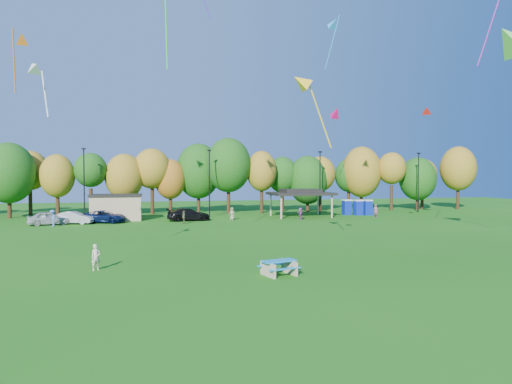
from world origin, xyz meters
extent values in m
plane|color=#19600F|center=(0.00, 0.00, 0.00)|extent=(160.00, 160.00, 0.00)
cylinder|color=black|center=(-23.75, 44.20, 1.78)|extent=(0.50, 0.50, 3.56)
ellipsoid|color=#144C0F|center=(-23.75, 44.20, 5.94)|extent=(6.62, 6.62, 8.00)
cylinder|color=black|center=(-22.13, 48.25, 1.90)|extent=(0.50, 0.50, 3.79)
ellipsoid|color=olive|center=(-22.13, 48.25, 6.32)|extent=(4.94, 4.94, 5.58)
cylinder|color=black|center=(-18.02, 45.01, 1.67)|extent=(0.50, 0.50, 3.34)
ellipsoid|color=olive|center=(-18.02, 45.01, 5.56)|extent=(4.61, 4.61, 5.88)
cylinder|color=black|center=(-13.72, 44.85, 1.91)|extent=(0.50, 0.50, 3.82)
ellipsoid|color=#144C0F|center=(-13.72, 44.85, 6.36)|extent=(4.43, 4.43, 4.73)
cylinder|color=black|center=(-9.30, 45.50, 1.63)|extent=(0.50, 0.50, 3.25)
ellipsoid|color=olive|center=(-9.30, 45.50, 5.42)|extent=(5.33, 5.33, 6.53)
cylinder|color=black|center=(-5.45, 46.07, 1.98)|extent=(0.50, 0.50, 3.96)
ellipsoid|color=olive|center=(-5.45, 46.07, 6.61)|extent=(5.31, 5.31, 5.82)
cylinder|color=black|center=(-2.85, 46.34, 1.52)|extent=(0.50, 0.50, 3.05)
ellipsoid|color=#995914|center=(-2.85, 46.34, 5.08)|extent=(4.54, 4.54, 5.87)
cylinder|color=black|center=(1.42, 47.53, 1.89)|extent=(0.50, 0.50, 3.77)
ellipsoid|color=#144C0F|center=(1.42, 47.53, 6.29)|extent=(6.69, 6.69, 8.35)
cylinder|color=black|center=(5.46, 44.54, 2.14)|extent=(0.50, 0.50, 4.28)
ellipsoid|color=#144C0F|center=(5.46, 44.54, 7.14)|extent=(6.64, 6.64, 8.01)
cylinder|color=black|center=(10.41, 44.21, 1.88)|extent=(0.50, 0.50, 3.76)
ellipsoid|color=olive|center=(10.41, 44.21, 6.27)|extent=(4.49, 4.49, 6.02)
cylinder|color=black|center=(14.29, 46.25, 1.72)|extent=(0.50, 0.50, 3.43)
ellipsoid|color=#144C0F|center=(14.29, 46.25, 5.72)|extent=(4.77, 4.77, 5.63)
cylinder|color=black|center=(18.11, 45.40, 1.48)|extent=(0.50, 0.50, 2.95)
ellipsoid|color=#144C0F|center=(18.11, 45.40, 4.92)|extent=(6.14, 6.14, 7.54)
cylinder|color=black|center=(20.39, 45.86, 1.76)|extent=(0.50, 0.50, 3.52)
ellipsoid|color=olive|center=(20.39, 45.86, 5.87)|extent=(4.78, 4.78, 5.53)
cylinder|color=black|center=(26.06, 47.51, 1.69)|extent=(0.50, 0.50, 3.39)
ellipsoid|color=#144C0F|center=(26.06, 47.51, 5.64)|extent=(4.54, 4.54, 5.46)
cylinder|color=black|center=(27.70, 46.23, 1.86)|extent=(0.50, 0.50, 3.72)
ellipsoid|color=olive|center=(27.70, 46.23, 6.20)|extent=(6.32, 6.32, 8.24)
cylinder|color=black|center=(31.99, 44.27, 2.03)|extent=(0.50, 0.50, 4.06)
ellipsoid|color=olive|center=(31.99, 44.27, 6.77)|extent=(4.50, 4.50, 5.13)
cylinder|color=black|center=(37.07, 44.81, 1.53)|extent=(0.50, 0.50, 3.05)
ellipsoid|color=#144C0F|center=(37.07, 44.81, 5.09)|extent=(5.97, 5.97, 7.05)
cylinder|color=black|center=(38.98, 46.35, 1.78)|extent=(0.50, 0.50, 3.55)
ellipsoid|color=olive|center=(38.98, 46.35, 5.92)|extent=(4.60, 4.60, 4.99)
cylinder|color=black|center=(44.51, 44.51, 2.03)|extent=(0.50, 0.50, 4.07)
ellipsoid|color=olive|center=(44.51, 44.51, 6.78)|extent=(5.83, 5.83, 7.42)
cylinder|color=black|center=(-14.00, 40.00, 4.50)|extent=(0.16, 0.16, 9.00)
cube|color=black|center=(-14.00, 40.00, 9.00)|extent=(0.50, 0.25, 0.18)
cylinder|color=black|center=(2.00, 40.00, 4.50)|extent=(0.16, 0.16, 9.00)
cube|color=black|center=(2.00, 40.00, 9.00)|extent=(0.50, 0.25, 0.18)
cylinder|color=black|center=(18.00, 40.00, 4.50)|extent=(0.16, 0.16, 9.00)
cube|color=black|center=(18.00, 40.00, 9.00)|extent=(0.50, 0.25, 0.18)
cylinder|color=black|center=(34.00, 40.00, 4.50)|extent=(0.16, 0.16, 9.00)
cube|color=black|center=(34.00, 40.00, 9.00)|extent=(0.50, 0.25, 0.18)
cube|color=tan|center=(-10.00, 38.00, 1.50)|extent=(6.00, 4.00, 3.00)
cube|color=black|center=(-10.00, 38.00, 3.12)|extent=(6.30, 4.30, 0.25)
cylinder|color=tan|center=(10.50, 34.50, 1.50)|extent=(0.24, 0.24, 3.00)
cylinder|color=tan|center=(17.50, 34.50, 1.50)|extent=(0.24, 0.24, 3.00)
cylinder|color=tan|center=(10.50, 39.50, 1.50)|extent=(0.24, 0.24, 3.00)
cylinder|color=tan|center=(17.50, 39.50, 1.50)|extent=(0.24, 0.24, 3.00)
cube|color=black|center=(14.00, 37.00, 3.15)|extent=(8.20, 6.20, 0.35)
cube|color=black|center=(14.00, 37.00, 3.55)|extent=(5.00, 3.50, 0.45)
cube|color=#0C259D|center=(21.51, 38.51, 1.00)|extent=(1.10, 1.10, 2.00)
cube|color=silver|center=(21.51, 38.51, 2.09)|extent=(1.15, 1.15, 0.18)
cube|color=#0C259D|center=(22.81, 37.56, 1.00)|extent=(1.10, 1.10, 2.00)
cube|color=silver|center=(22.81, 37.56, 2.09)|extent=(1.15, 1.15, 0.18)
cube|color=#0C259D|center=(24.11, 37.28, 1.00)|extent=(1.10, 1.10, 2.00)
cube|color=silver|center=(24.11, 37.28, 2.09)|extent=(1.15, 1.15, 0.18)
cube|color=tan|center=(-0.08, 2.58, 0.39)|extent=(0.50, 1.54, 0.77)
cube|color=tan|center=(1.28, 2.92, 0.39)|extent=(0.50, 1.54, 0.77)
cube|color=#178ECB|center=(0.60, 2.75, 0.81)|extent=(2.07, 1.25, 0.06)
cube|color=#178ECB|center=(0.76, 2.10, 0.47)|extent=(1.94, 0.73, 0.05)
cube|color=#178ECB|center=(0.44, 3.40, 0.47)|extent=(1.94, 0.73, 0.05)
imported|color=beige|center=(-9.43, 6.60, 0.77)|extent=(0.67, 0.60, 1.54)
imported|color=silver|center=(-17.08, 33.97, 0.77)|extent=(4.84, 2.87, 1.54)
imported|color=#AFB0B5|center=(-14.49, 34.42, 0.72)|extent=(4.64, 2.69, 1.45)
imported|color=#0B1842|center=(-11.23, 35.00, 0.73)|extent=(5.73, 4.02, 1.45)
imported|color=black|center=(-1.29, 35.12, 0.77)|extent=(5.47, 2.64, 1.54)
imported|color=#A34D72|center=(23.55, 33.90, 0.87)|extent=(0.71, 0.76, 1.74)
imported|color=olive|center=(-2.20, 31.41, 0.77)|extent=(0.41, 0.91, 1.53)
imported|color=gray|center=(4.10, 34.78, 0.80)|extent=(0.93, 0.90, 1.61)
imported|color=#9B4090|center=(12.53, 32.87, 0.79)|extent=(0.54, 1.48, 1.57)
imported|color=#516EB3|center=(-16.40, 32.22, 0.91)|extent=(1.14, 1.36, 1.82)
cone|color=#DC0C5C|center=(7.04, 9.80, 10.17)|extent=(1.19, 1.38, 1.15)
cone|color=silver|center=(-12.65, 6.77, 11.67)|extent=(1.33, 1.46, 1.19)
cylinder|color=silver|center=(-12.23, 7.57, 10.32)|extent=(0.61, 1.04, 2.85)
cone|color=#6BE751|center=(18.55, 5.73, 15.12)|extent=(3.40, 2.61, 3.28)
cone|color=#289CFF|center=(14.84, 28.26, 23.22)|extent=(2.02, 2.23, 1.82)
cylinder|color=#289CFF|center=(14.03, 26.65, 20.52)|extent=(1.05, 1.96, 5.67)
cone|color=orange|center=(-16.17, 19.49, 16.72)|extent=(1.32, 1.62, 1.45)
cylinder|color=orange|center=(-16.43, 18.02, 14.47)|extent=(0.41, 1.79, 4.73)
cone|color=yellow|center=(4.19, 9.34, 12.17)|extent=(1.87, 1.48, 1.79)
cylinder|color=yellow|center=(5.69, 9.46, 9.92)|extent=(1.81, 0.25, 4.73)
cylinder|color=green|center=(-4.96, 13.23, 16.42)|extent=(0.10, 2.49, 6.61)
cone|color=red|center=(21.86, 20.30, 12.36)|extent=(1.82, 1.85, 1.50)
cylinder|color=#C928DA|center=(19.58, 8.51, 18.05)|extent=(0.90, 2.74, 7.55)
camera|label=1|loc=(-6.69, -21.42, 5.52)|focal=32.00mm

